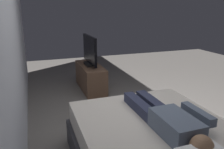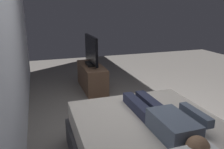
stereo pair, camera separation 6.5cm
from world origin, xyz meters
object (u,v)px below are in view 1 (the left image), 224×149
(remote, at_px, (193,113))
(person, at_px, (168,120))
(tv_stand, at_px, (91,77))
(tv, at_px, (90,51))

(remote, bearing_deg, person, 110.47)
(person, relative_size, remote, 8.40)
(tv_stand, relative_size, tv, 1.25)
(tv_stand, bearing_deg, person, -178.76)
(tv_stand, bearing_deg, tv, 0.00)
(remote, distance_m, tv, 2.61)
(remote, bearing_deg, tv_stand, 10.28)
(tv, bearing_deg, tv_stand, 0.00)
(person, height_order, tv_stand, person)
(person, relative_size, tv_stand, 1.15)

